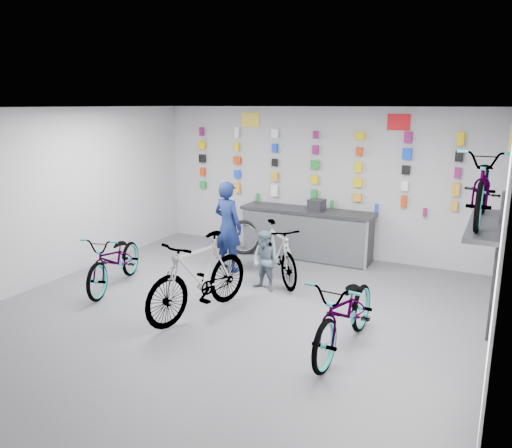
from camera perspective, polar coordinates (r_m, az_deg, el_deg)
The scene contains 20 objects.
floor at distance 7.27m, azimuth -4.63°, elevation -11.25°, with size 8.00×8.00×0.00m, color #4F4F54.
ceiling at distance 6.61m, azimuth -5.14°, elevation 13.10°, with size 8.00×8.00×0.00m, color white.
wall_back at distance 10.34m, azimuth 6.84°, elevation 4.85°, with size 7.00×7.00×0.00m, color #ADADB0.
wall_left at distance 9.09m, azimuth -24.05°, elevation 2.57°, with size 8.00×8.00×0.00m, color #ADADB0.
wall_right at distance 5.82m, azimuth 25.99°, elevation -3.26°, with size 8.00×8.00×0.00m, color #ADADB0.
counter at distance 10.12m, azimuth 5.78°, elevation -1.17°, with size 2.70×0.66×1.00m.
merch_wall at distance 10.22m, azimuth 7.01°, elevation 6.36°, with size 5.54×0.08×1.57m.
wall_bracket at distance 7.00m, azimuth 24.80°, elevation -0.79°, with size 0.39×1.90×2.00m.
sign_left at distance 10.82m, azimuth -0.66°, elevation 11.82°, with size 0.42×0.02×0.30m, color yellow.
sign_right at distance 9.78m, azimuth 16.00°, elevation 11.13°, with size 0.42×0.02×0.30m, color red.
sign_side at distance 6.83m, azimuth 27.08°, elevation 8.76°, with size 0.02×0.40×0.30m, color yellow.
bike_left at distance 8.77m, azimuth -15.82°, elevation -3.96°, with size 0.64×1.85×0.97m, color gray.
bike_center at distance 7.37m, azimuth -6.55°, elevation -5.89°, with size 0.57×2.01×1.21m, color gray.
bike_right at distance 6.42m, azimuth 10.25°, elevation -9.92°, with size 0.68×1.95×1.02m, color gray.
bike_service at distance 8.74m, azimuth 2.47°, elevation -3.25°, with size 0.49×1.74×1.04m, color gray.
bike_wall at distance 6.89m, azimuth 24.64°, elevation 4.03°, with size 0.63×1.80×0.95m, color gray.
clerk at distance 9.24m, azimuth -3.23°, elevation -0.27°, with size 0.62×0.40×1.69m, color #0F1B48.
customer at distance 8.30m, azimuth 1.07°, elevation -4.25°, with size 0.49×0.39×1.02m, color slate.
spare_wheel at distance 10.33m, azimuth -1.46°, elevation -1.54°, with size 0.72×0.38×0.72m.
register at distance 9.93m, azimuth 6.95°, elevation 2.20°, with size 0.28×0.30×0.22m, color black.
Camera 1 is at (3.48, -5.61, 3.05)m, focal length 35.00 mm.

